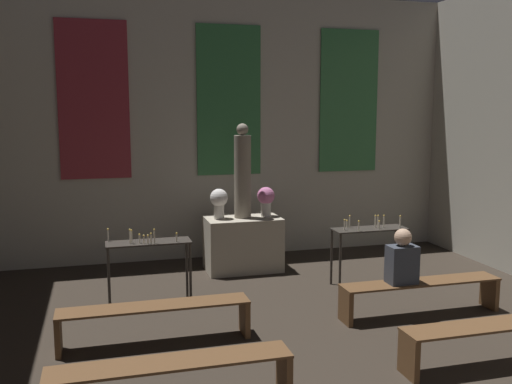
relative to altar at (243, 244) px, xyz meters
name	(u,v)px	position (x,y,z in m)	size (l,w,h in m)	color
wall_back	(228,126)	(0.00, 1.02, 1.87)	(8.24, 0.16, 4.55)	#B2AD9E
altar	(243,244)	(0.00, 0.00, 0.00)	(1.19, 0.73, 0.86)	#ADA38E
statue	(243,174)	(0.00, 0.00, 1.14)	(0.27, 0.27, 1.50)	gray
flower_vase_left	(219,201)	(-0.39, 0.00, 0.72)	(0.28, 0.28, 0.48)	beige
flower_vase_right	(266,199)	(0.39, 0.00, 0.72)	(0.28, 0.28, 0.48)	beige
candle_rack_left	(149,252)	(-1.61, -1.27, 0.28)	(1.11, 0.37, 1.06)	#332D28
candle_rack_right	(369,238)	(1.60, -1.27, 0.28)	(1.11, 0.37, 1.05)	#332D28
pew_third_left	(172,374)	(-1.66, -4.07, -0.10)	(2.11, 0.36, 0.44)	brown
pew_third_right	(499,334)	(1.66, -4.07, -0.10)	(2.11, 0.36, 0.44)	brown
pew_back_left	(155,315)	(-1.66, -2.60, -0.10)	(2.11, 0.36, 0.44)	brown
pew_back_right	(421,290)	(1.66, -2.60, -0.10)	(2.11, 0.36, 0.44)	brown
person_seated	(402,259)	(1.38, -2.60, 0.32)	(0.36, 0.24, 0.69)	#383D47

